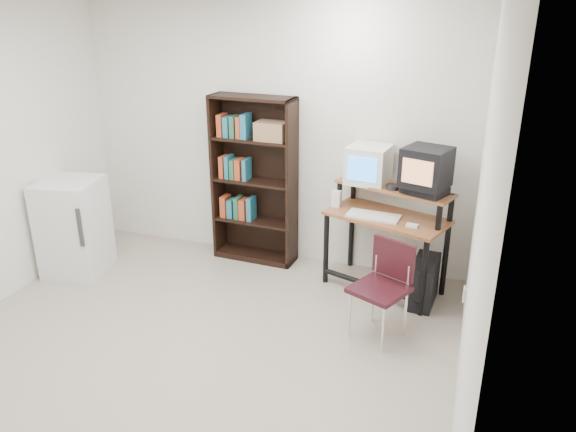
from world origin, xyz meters
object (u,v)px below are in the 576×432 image
(computer_desk, at_px, (387,222))
(bookshelf, at_px, (255,178))
(pc_tower, at_px, (424,282))
(crt_monitor, at_px, (369,164))
(crt_tv, at_px, (426,167))
(mini_fridge, at_px, (74,227))
(school_chair, at_px, (384,280))

(computer_desk, distance_m, bookshelf, 1.43)
(computer_desk, distance_m, pc_tower, 0.63)
(crt_monitor, distance_m, crt_tv, 0.58)
(crt_tv, distance_m, pc_tower, 1.03)
(crt_tv, bearing_deg, pc_tower, -41.79)
(bookshelf, relative_size, mini_fridge, 1.80)
(computer_desk, bearing_deg, mini_fridge, -149.37)
(mini_fridge, bearing_deg, computer_desk, 0.98)
(crt_monitor, height_order, crt_tv, crt_tv)
(mini_fridge, bearing_deg, bookshelf, 17.68)
(school_chair, xyz_separation_m, mini_fridge, (-3.09, 0.16, -0.01))
(computer_desk, height_order, bookshelf, bookshelf)
(mini_fridge, bearing_deg, crt_monitor, 5.39)
(computer_desk, xyz_separation_m, crt_monitor, (-0.23, 0.18, 0.47))
(computer_desk, xyz_separation_m, bookshelf, (-1.39, 0.24, 0.20))
(school_chair, bearing_deg, bookshelf, 170.42)
(computer_desk, height_order, pc_tower, computer_desk)
(crt_monitor, bearing_deg, school_chair, -62.85)
(crt_monitor, xyz_separation_m, bookshelf, (-1.16, 0.06, -0.27))
(crt_monitor, bearing_deg, mini_fridge, -156.67)
(crt_tv, distance_m, school_chair, 1.07)
(crt_tv, height_order, bookshelf, bookshelf)
(crt_tv, relative_size, bookshelf, 0.27)
(computer_desk, distance_m, crt_monitor, 0.55)
(computer_desk, relative_size, pc_tower, 2.65)
(computer_desk, bearing_deg, school_chair, -62.69)
(school_chair, xyz_separation_m, bookshelf, (-1.51, 1.02, 0.39))
(computer_desk, height_order, mini_fridge, computer_desk)
(crt_monitor, height_order, mini_fridge, crt_monitor)
(computer_desk, distance_m, school_chair, 0.81)
(pc_tower, xyz_separation_m, school_chair, (-0.27, -0.60, 0.27))
(crt_tv, relative_size, school_chair, 0.58)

